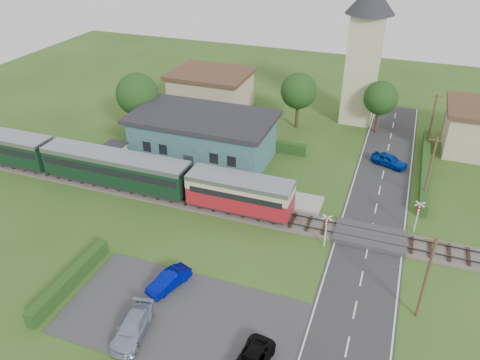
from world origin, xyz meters
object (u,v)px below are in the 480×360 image
(equipment_hut, at_px, (115,155))
(church_tower, at_px, (365,45))
(crossing_signal_far, at_px, (418,212))
(car_park_silver, at_px, (133,327))
(pedestrian_near, at_px, (256,188))
(pedestrian_far, at_px, (127,161))
(train, at_px, (89,163))
(house_west, at_px, (211,90))
(crossing_signal_near, at_px, (326,226))
(car_on_road, at_px, (389,160))
(station_building, at_px, (203,136))
(car_park_blue, at_px, (169,280))

(equipment_hut, xyz_separation_m, church_tower, (23.00, 22.80, 8.48))
(crossing_signal_far, height_order, car_park_silver, crossing_signal_far)
(pedestrian_near, bearing_deg, church_tower, -91.49)
(equipment_hut, bearing_deg, car_park_silver, -54.51)
(equipment_hut, distance_m, pedestrian_far, 1.49)
(train, bearing_deg, crossing_signal_far, 4.20)
(crossing_signal_far, distance_m, car_park_silver, 25.83)
(house_west, relative_size, pedestrian_far, 6.95)
(church_tower, xyz_separation_m, pedestrian_far, (-21.60, -22.81, -9.00))
(train, relative_size, crossing_signal_far, 13.18)
(crossing_signal_near, height_order, car_on_road, crossing_signal_near)
(crossing_signal_far, bearing_deg, crossing_signal_near, -146.31)
(crossing_signal_far, distance_m, car_on_road, 12.41)
(train, relative_size, church_tower, 2.45)
(station_building, relative_size, pedestrian_far, 10.30)
(car_on_road, bearing_deg, church_tower, 46.90)
(equipment_hut, distance_m, car_on_road, 30.47)
(house_west, height_order, pedestrian_near, house_west)
(pedestrian_near, distance_m, pedestrian_far, 15.17)
(train, bearing_deg, equipment_hut, 72.49)
(car_on_road, distance_m, pedestrian_far, 29.16)
(crossing_signal_near, xyz_separation_m, car_on_road, (3.96, 16.70, -1.41))
(pedestrian_near, relative_size, pedestrian_far, 1.25)
(pedestrian_near, bearing_deg, crossing_signal_near, 161.91)
(station_building, height_order, crossing_signal_far, station_building)
(car_park_blue, height_order, car_park_silver, car_park_silver)
(equipment_hut, relative_size, car_on_road, 0.63)
(crossing_signal_far, relative_size, pedestrian_near, 1.69)
(church_tower, bearing_deg, crossing_signal_near, -87.18)
(train, distance_m, pedestrian_near, 17.75)
(train, relative_size, pedestrian_near, 22.25)
(house_west, height_order, car_on_road, house_west)
(train, height_order, car_park_blue, train)
(station_building, relative_size, crossing_signal_near, 4.88)
(house_west, distance_m, crossing_signal_far, 35.26)
(car_on_road, bearing_deg, train, 138.24)
(church_tower, height_order, pedestrian_far, church_tower)
(car_park_blue, bearing_deg, pedestrian_far, 150.72)
(church_tower, bearing_deg, station_building, -131.41)
(crossing_signal_far, bearing_deg, pedestrian_near, 179.63)
(car_park_blue, xyz_separation_m, pedestrian_near, (2.34, 13.99, 0.72))
(church_tower, bearing_deg, crossing_signal_far, -69.98)
(station_building, xyz_separation_m, pedestrian_near, (8.55, -6.50, -1.27))
(car_park_blue, bearing_deg, station_building, 126.48)
(crossing_signal_far, relative_size, car_park_blue, 0.87)
(house_west, xyz_separation_m, crossing_signal_near, (21.40, -25.41, -0.65))
(church_tower, bearing_deg, train, -132.72)
(car_park_blue, bearing_deg, equipment_hut, 153.66)
(car_park_blue, distance_m, pedestrian_near, 14.20)
(station_building, bearing_deg, crossing_signal_near, -34.81)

